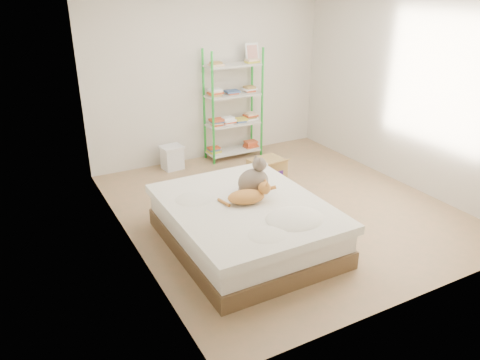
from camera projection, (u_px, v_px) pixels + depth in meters
room at (286, 105)px, 5.36m from camera, size 3.81×4.21×2.61m
bed at (245, 224)px, 4.95m from camera, size 1.54×1.92×0.49m
orange_cat at (246, 195)px, 4.82m from camera, size 0.51×0.37×0.19m
grey_cat at (253, 176)px, 4.98m from camera, size 0.39×0.33×0.42m
shelf_unit at (234, 107)px, 7.20m from camera, size 0.90×0.36×1.74m
cardboard_box at (267, 170)px, 6.56m from camera, size 0.49×0.48×0.37m
white_bin at (172, 157)px, 6.97m from camera, size 0.34×0.31×0.36m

